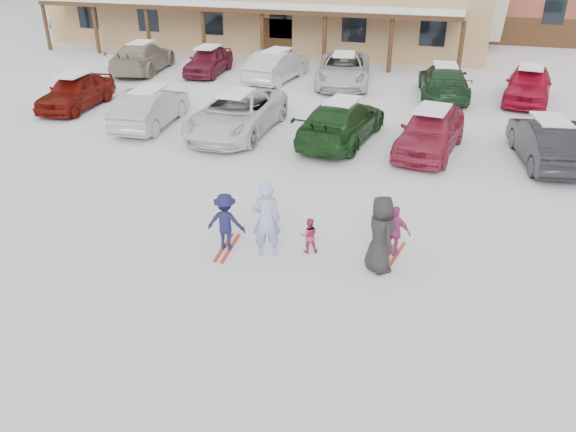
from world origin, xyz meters
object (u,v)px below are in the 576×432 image
(child_navy, at_px, (226,222))
(parked_car_4, at_px, (430,131))
(parked_car_10, at_px, (343,70))
(parked_car_8, at_px, (208,61))
(child_magenta, at_px, (395,232))
(bystander_dark, at_px, (380,234))
(parked_car_9, at_px, (277,66))
(parked_car_12, at_px, (528,84))
(parked_car_1, at_px, (150,108))
(parked_car_3, at_px, (342,121))
(parked_car_0, at_px, (76,91))
(parked_car_11, at_px, (444,81))
(parked_car_5, at_px, (547,141))
(parked_car_2, at_px, (237,113))
(toddler_red, at_px, (309,235))
(parked_car_7, at_px, (142,57))
(adult_skier, at_px, (266,220))

(child_navy, relative_size, parked_car_4, 0.32)
(parked_car_10, bearing_deg, parked_car_8, 169.34)
(child_magenta, height_order, bystander_dark, bystander_dark)
(parked_car_9, height_order, parked_car_12, parked_car_12)
(parked_car_1, height_order, parked_car_3, parked_car_3)
(parked_car_0, height_order, parked_car_12, parked_car_12)
(parked_car_9, distance_m, parked_car_11, 8.28)
(parked_car_5, height_order, parked_car_12, parked_car_12)
(bystander_dark, relative_size, parked_car_2, 0.33)
(parked_car_2, bearing_deg, toddler_red, -57.25)
(bystander_dark, xyz_separation_m, parked_car_2, (-6.58, 8.07, -0.14))
(parked_car_8, bearing_deg, child_magenta, -56.95)
(parked_car_0, relative_size, parked_car_3, 0.83)
(child_navy, relative_size, parked_car_7, 0.27)
(adult_skier, relative_size, child_navy, 1.29)
(bystander_dark, distance_m, parked_car_5, 9.20)
(child_navy, height_order, parked_car_10, parked_car_10)
(parked_car_8, bearing_deg, parked_car_4, -38.96)
(toddler_red, distance_m, child_magenta, 2.01)
(parked_car_4, bearing_deg, parked_car_2, -171.62)
(parked_car_7, height_order, parked_car_8, parked_car_7)
(parked_car_0, bearing_deg, parked_car_9, 42.61)
(parked_car_5, height_order, parked_car_11, parked_car_11)
(parked_car_1, relative_size, parked_car_8, 1.07)
(toddler_red, relative_size, child_magenta, 0.69)
(adult_skier, distance_m, toddler_red, 1.12)
(adult_skier, height_order, parked_car_0, adult_skier)
(parked_car_12, bearing_deg, child_magenta, -97.35)
(parked_car_7, xyz_separation_m, parked_car_11, (15.82, -0.71, -0.03))
(toddler_red, height_order, parked_car_2, parked_car_2)
(child_navy, xyz_separation_m, parked_car_4, (4.18, 8.18, 0.05))
(adult_skier, distance_m, parked_car_3, 8.39)
(child_magenta, bearing_deg, parked_car_3, -59.15)
(parked_car_10, relative_size, parked_car_12, 1.18)
(child_magenta, xyz_separation_m, parked_car_7, (-15.47, 15.49, 0.13))
(parked_car_2, bearing_deg, parked_car_1, -176.85)
(parked_car_1, bearing_deg, parked_car_2, 176.99)
(parked_car_4, height_order, parked_car_10, parked_car_4)
(parked_car_3, height_order, parked_car_7, parked_car_7)
(parked_car_3, distance_m, parked_car_10, 8.34)
(parked_car_2, height_order, parked_car_11, parked_car_2)
(parked_car_5, relative_size, parked_car_8, 1.08)
(child_navy, bearing_deg, parked_car_9, -80.64)
(child_magenta, distance_m, parked_car_4, 7.37)
(bystander_dark, xyz_separation_m, parked_car_3, (-2.62, 8.29, -0.16))
(bystander_dark, height_order, parked_car_9, bystander_dark)
(adult_skier, distance_m, parked_car_11, 15.92)
(parked_car_8, bearing_deg, bystander_dark, -58.69)
(parked_car_4, height_order, parked_car_5, parked_car_4)
(parked_car_12, bearing_deg, parked_car_1, -143.72)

